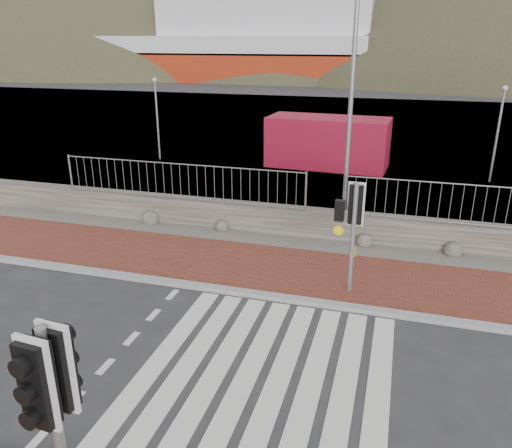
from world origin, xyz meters
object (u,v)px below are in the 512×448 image
(ferry, at_px, (225,42))
(streetlight, at_px, (357,86))
(traffic_signal_far, at_px, (353,215))
(shipping_container, at_px, (328,142))
(traffic_signal_near, at_px, (52,394))

(ferry, bearing_deg, streetlight, -67.07)
(traffic_signal_far, height_order, shipping_container, traffic_signal_far)
(shipping_container, bearing_deg, traffic_signal_near, -86.37)
(traffic_signal_far, bearing_deg, streetlight, -82.01)
(ferry, relative_size, traffic_signal_far, 17.63)
(traffic_signal_near, bearing_deg, shipping_container, 94.82)
(traffic_signal_far, bearing_deg, ferry, -66.74)
(ferry, xyz_separation_m, shipping_container, (23.31, -51.19, -4.16))
(ferry, height_order, streetlight, ferry)
(traffic_signal_far, relative_size, streetlight, 0.35)
(ferry, relative_size, shipping_container, 8.69)
(streetlight, relative_size, shipping_container, 1.42)
(traffic_signal_near, height_order, streetlight, streetlight)
(traffic_signal_near, xyz_separation_m, shipping_container, (0.09, 20.39, -1.01))
(traffic_signal_far, bearing_deg, traffic_signal_near, 72.44)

